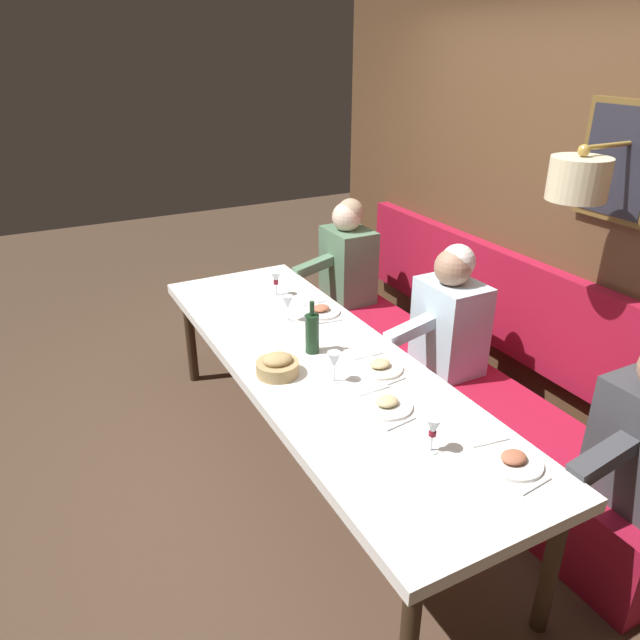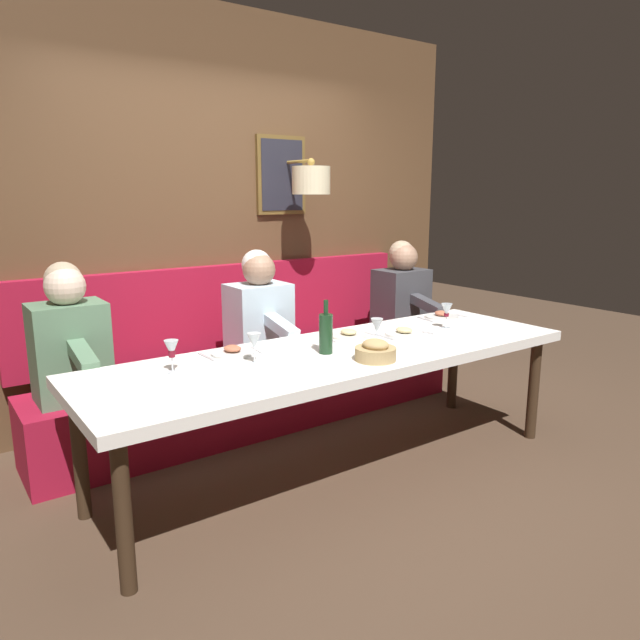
{
  "view_description": "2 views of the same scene",
  "coord_description": "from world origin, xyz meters",
  "px_view_note": "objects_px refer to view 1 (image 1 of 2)",
  "views": [
    {
      "loc": [
        -1.3,
        -2.48,
        2.29
      ],
      "look_at": [
        0.05,
        0.1,
        0.92
      ],
      "focal_mm": 33.48,
      "sensor_mm": 36.0,
      "label": 1
    },
    {
      "loc": [
        -2.54,
        1.94,
        1.61
      ],
      "look_at": [
        0.05,
        0.1,
        0.92
      ],
      "focal_mm": 32.91,
      "sensor_mm": 36.0,
      "label": 2
    }
  ],
  "objects_px": {
    "diner_near": "(450,314)",
    "bread_bowl": "(277,366)",
    "dining_table": "(320,369)",
    "wine_glass_1": "(288,303)",
    "wine_glass_3": "(334,361)",
    "wine_glass_0": "(433,428)",
    "wine_glass_2": "(276,279)",
    "diner_middle": "(347,254)",
    "wine_bottle": "(313,333)"
  },
  "relations": [
    {
      "from": "wine_glass_2",
      "to": "bread_bowl",
      "type": "relative_size",
      "value": 0.75
    },
    {
      "from": "wine_glass_0",
      "to": "wine_glass_2",
      "type": "relative_size",
      "value": 1.0
    },
    {
      "from": "dining_table",
      "to": "bread_bowl",
      "type": "height_order",
      "value": "bread_bowl"
    },
    {
      "from": "wine_glass_1",
      "to": "wine_glass_2",
      "type": "distance_m",
      "value": 0.42
    },
    {
      "from": "diner_near",
      "to": "wine_bottle",
      "type": "height_order",
      "value": "diner_near"
    },
    {
      "from": "dining_table",
      "to": "wine_glass_0",
      "type": "distance_m",
      "value": 0.93
    },
    {
      "from": "dining_table",
      "to": "diner_middle",
      "type": "bearing_deg",
      "value": 54.58
    },
    {
      "from": "dining_table",
      "to": "diner_near",
      "type": "bearing_deg",
      "value": 1.18
    },
    {
      "from": "wine_glass_1",
      "to": "wine_bottle",
      "type": "bearing_deg",
      "value": -96.03
    },
    {
      "from": "dining_table",
      "to": "wine_glass_1",
      "type": "height_order",
      "value": "wine_glass_1"
    },
    {
      "from": "wine_glass_0",
      "to": "bread_bowl",
      "type": "relative_size",
      "value": 0.75
    },
    {
      "from": "wine_glass_0",
      "to": "wine_glass_3",
      "type": "relative_size",
      "value": 1.0
    },
    {
      "from": "diner_near",
      "to": "wine_glass_0",
      "type": "relative_size",
      "value": 4.82
    },
    {
      "from": "dining_table",
      "to": "diner_near",
      "type": "height_order",
      "value": "diner_near"
    },
    {
      "from": "dining_table",
      "to": "wine_glass_1",
      "type": "bearing_deg",
      "value": 84.58
    },
    {
      "from": "dining_table",
      "to": "bread_bowl",
      "type": "bearing_deg",
      "value": -172.21
    },
    {
      "from": "dining_table",
      "to": "wine_glass_1",
      "type": "relative_size",
      "value": 17.7
    },
    {
      "from": "wine_glass_1",
      "to": "wine_glass_3",
      "type": "xyz_separation_m",
      "value": [
        -0.1,
        -0.75,
        0.0
      ]
    },
    {
      "from": "wine_bottle",
      "to": "dining_table",
      "type": "bearing_deg",
      "value": -92.75
    },
    {
      "from": "wine_glass_1",
      "to": "wine_glass_2",
      "type": "xyz_separation_m",
      "value": [
        0.1,
        0.41,
        -0.0
      ]
    },
    {
      "from": "wine_glass_0",
      "to": "wine_glass_3",
      "type": "xyz_separation_m",
      "value": [
        -0.09,
        0.68,
        0.0
      ]
    },
    {
      "from": "wine_glass_2",
      "to": "diner_near",
      "type": "bearing_deg",
      "value": -51.11
    },
    {
      "from": "wine_bottle",
      "to": "diner_middle",
      "type": "bearing_deg",
      "value": 52.52
    },
    {
      "from": "wine_glass_1",
      "to": "bread_bowl",
      "type": "relative_size",
      "value": 0.75
    },
    {
      "from": "diner_near",
      "to": "wine_glass_0",
      "type": "height_order",
      "value": "diner_near"
    },
    {
      "from": "wine_glass_1",
      "to": "wine_bottle",
      "type": "xyz_separation_m",
      "value": [
        -0.04,
        -0.42,
        -0.0
      ]
    },
    {
      "from": "wine_glass_2",
      "to": "bread_bowl",
      "type": "bearing_deg",
      "value": -113.44
    },
    {
      "from": "dining_table",
      "to": "diner_middle",
      "type": "height_order",
      "value": "diner_middle"
    },
    {
      "from": "wine_glass_1",
      "to": "wine_glass_2",
      "type": "height_order",
      "value": "same"
    },
    {
      "from": "wine_glass_1",
      "to": "bread_bowl",
      "type": "height_order",
      "value": "wine_glass_1"
    },
    {
      "from": "diner_middle",
      "to": "bread_bowl",
      "type": "bearing_deg",
      "value": -131.97
    },
    {
      "from": "wine_glass_2",
      "to": "wine_glass_1",
      "type": "bearing_deg",
      "value": -104.03
    },
    {
      "from": "diner_near",
      "to": "wine_glass_1",
      "type": "xyz_separation_m",
      "value": [
        -0.83,
        0.5,
        0.04
      ]
    },
    {
      "from": "diner_near",
      "to": "wine_bottle",
      "type": "bearing_deg",
      "value": 174.94
    },
    {
      "from": "wine_glass_1",
      "to": "diner_near",
      "type": "bearing_deg",
      "value": -31.05
    },
    {
      "from": "dining_table",
      "to": "wine_glass_0",
      "type": "xyz_separation_m",
      "value": [
        0.04,
        -0.91,
        0.17
      ]
    },
    {
      "from": "diner_near",
      "to": "bread_bowl",
      "type": "relative_size",
      "value": 3.6
    },
    {
      "from": "wine_glass_3",
      "to": "wine_bottle",
      "type": "bearing_deg",
      "value": 81.23
    },
    {
      "from": "wine_glass_0",
      "to": "bread_bowl",
      "type": "distance_m",
      "value": 0.93
    },
    {
      "from": "diner_middle",
      "to": "wine_glass_3",
      "type": "height_order",
      "value": "diner_middle"
    },
    {
      "from": "diner_near",
      "to": "wine_glass_2",
      "type": "bearing_deg",
      "value": 128.89
    },
    {
      "from": "wine_glass_1",
      "to": "wine_glass_3",
      "type": "height_order",
      "value": "same"
    },
    {
      "from": "dining_table",
      "to": "wine_glass_3",
      "type": "xyz_separation_m",
      "value": [
        -0.05,
        -0.23,
        0.18
      ]
    },
    {
      "from": "wine_glass_2",
      "to": "wine_bottle",
      "type": "bearing_deg",
      "value": -99.99
    },
    {
      "from": "wine_glass_0",
      "to": "wine_glass_1",
      "type": "height_order",
      "value": "same"
    },
    {
      "from": "diner_middle",
      "to": "wine_glass_1",
      "type": "distance_m",
      "value": 1.1
    },
    {
      "from": "wine_bottle",
      "to": "bread_bowl",
      "type": "bearing_deg",
      "value": -153.95
    },
    {
      "from": "bread_bowl",
      "to": "wine_glass_0",
      "type": "bearing_deg",
      "value": -70.61
    },
    {
      "from": "wine_bottle",
      "to": "wine_glass_3",
      "type": "bearing_deg",
      "value": -98.77
    },
    {
      "from": "wine_glass_0",
      "to": "wine_glass_3",
      "type": "bearing_deg",
      "value": 97.4
    }
  ]
}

